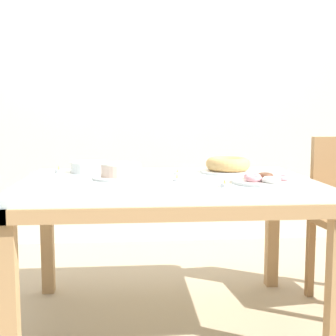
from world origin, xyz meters
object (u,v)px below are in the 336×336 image
Objects in this scene: cake_golden_bundt at (228,166)px; pastry_platter at (264,180)px; cake_chocolate_round at (121,172)px; tealight_left_edge at (177,179)px; plate_stack at (89,167)px; tealight_near_cakes at (59,171)px; tealight_centre at (225,185)px; tealight_near_front at (177,173)px.

cake_golden_bundt is 1.01× the size of pastry_platter.
pastry_platter is (0.69, -0.22, -0.02)m from cake_chocolate_round.
pastry_platter is at bearing -14.71° from tealight_left_edge.
plate_stack is 0.17m from tealight_near_cakes.
cake_golden_bundt is 1.48× the size of plate_stack.
cake_chocolate_round is 0.62m from cake_golden_bundt.
tealight_near_cakes is (-0.95, 0.09, -0.03)m from cake_golden_bundt.
cake_chocolate_round is 7.51× the size of tealight_centre.
plate_stack is 5.25× the size of tealight_near_front.
tealight_near_front is (0.30, 0.10, -0.02)m from cake_chocolate_round.
tealight_near_front and tealight_left_edge have the same top height.
pastry_platter is at bearing -77.50° from cake_golden_bundt.
pastry_platter is at bearing -25.26° from tealight_near_cakes.
cake_chocolate_round is 0.32m from tealight_near_front.
cake_chocolate_round reaches higher than tealight_near_front.
tealight_centre and tealight_left_edge have the same top height.
plate_stack is 0.59m from tealight_left_edge.
pastry_platter is at bearing -28.75° from plate_stack.
cake_golden_bundt is 0.31m from tealight_near_front.
pastry_platter is (0.09, -0.41, -0.03)m from cake_golden_bundt.
cake_golden_bundt is 0.44m from tealight_left_edge.
tealight_left_edge is (-0.02, -0.21, 0.00)m from tealight_near_front.
cake_golden_bundt reaches higher than cake_chocolate_round.
cake_golden_bundt reaches higher than tealight_near_front.
tealight_near_cakes and tealight_left_edge have the same top height.
tealight_near_front is 1.00× the size of tealight_near_cakes.
tealight_left_edge is at bearing -136.84° from cake_golden_bundt.
pastry_platter is 7.74× the size of tealight_centre.
plate_stack reaches higher than pastry_platter.
tealight_near_front is 1.00× the size of tealight_left_edge.
plate_stack is at bearing -4.95° from tealight_near_cakes.
pastry_platter is at bearing 25.61° from tealight_centre.
plate_stack reaches higher than tealight_near_cakes.
tealight_near_front is at bearing 18.25° from cake_chocolate_round.
cake_chocolate_round is 0.45m from tealight_near_cakes.
pastry_platter is 7.74× the size of tealight_near_front.
plate_stack is (-0.78, 0.07, -0.01)m from cake_golden_bundt.
tealight_near_cakes is at bearing 148.75° from tealight_left_edge.
cake_chocolate_round is 0.30m from tealight_left_edge.
tealight_centre is (0.83, -0.59, 0.00)m from tealight_near_cakes.
tealight_near_front is (-0.39, 0.32, -0.00)m from pastry_platter.
cake_golden_bundt is at bearing 17.40° from cake_chocolate_round.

